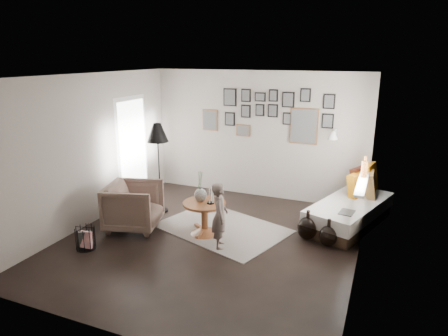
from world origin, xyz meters
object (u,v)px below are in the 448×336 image
at_px(armchair, 134,206).
at_px(child, 220,216).
at_px(demijohn_large, 307,228).
at_px(magazine_basket, 85,238).
at_px(pedestal_table, 205,219).
at_px(floor_lamp, 158,136).
at_px(daybed, 350,208).
at_px(vase, 200,192).
at_px(demijohn_small, 328,236).

relative_size(armchair, child, 0.84).
bearing_deg(demijohn_large, armchair, -166.19).
relative_size(magazine_basket, demijohn_large, 0.72).
height_order(pedestal_table, floor_lamp, floor_lamp).
distance_m(daybed, magazine_basket, 4.46).
bearing_deg(demijohn_large, child, -146.11).
xyz_separation_m(magazine_basket, demijohn_large, (3.09, 1.64, 0.02)).
distance_m(pedestal_table, armchair, 1.26).
height_order(vase, child, vase).
bearing_deg(magazine_basket, floor_lamp, 81.54).
xyz_separation_m(pedestal_table, child, (0.42, -0.34, 0.27)).
relative_size(magazine_basket, child, 0.34).
relative_size(armchair, floor_lamp, 0.52).
bearing_deg(demijohn_small, pedestal_table, -170.10).
height_order(pedestal_table, child, child).
distance_m(pedestal_table, demijohn_small, 2.00).
bearing_deg(child, pedestal_table, 27.27).
xyz_separation_m(pedestal_table, demijohn_small, (1.97, 0.34, -0.09)).
bearing_deg(demijohn_large, vase, -165.36).
bearing_deg(child, magazine_basket, 90.39).
bearing_deg(floor_lamp, demijohn_large, -2.60).
xyz_separation_m(vase, demijohn_large, (1.70, 0.44, -0.53)).
xyz_separation_m(vase, magazine_basket, (-1.39, -1.20, -0.54)).
bearing_deg(magazine_basket, child, 23.89).
distance_m(daybed, demijohn_small, 1.07).
distance_m(armchair, magazine_basket, 1.00).
height_order(pedestal_table, demijohn_small, pedestal_table).
bearing_deg(daybed, demijohn_small, -83.39).
bearing_deg(magazine_basket, pedestal_table, 38.66).
bearing_deg(pedestal_table, vase, 165.96).
xyz_separation_m(magazine_basket, child, (1.89, 0.84, 0.35)).
distance_m(pedestal_table, demijohn_large, 1.68).
height_order(vase, demijohn_small, vase).
xyz_separation_m(armchair, child, (1.65, -0.11, 0.13)).
height_order(vase, armchair, vase).
bearing_deg(vase, magazine_basket, -139.30).
relative_size(magazine_basket, demijohn_small, 0.79).
bearing_deg(daybed, demijohn_large, -103.29).
distance_m(floor_lamp, demijohn_large, 3.10).
height_order(pedestal_table, demijohn_large, pedestal_table).
relative_size(floor_lamp, child, 1.62).
bearing_deg(demijohn_small, vase, -171.03).
bearing_deg(demijohn_large, demijohn_small, -18.92).
relative_size(pedestal_table, floor_lamp, 0.42).
bearing_deg(demijohn_large, magazine_basket, -152.01).
bearing_deg(armchair, demijohn_large, -91.89).
height_order(daybed, floor_lamp, floor_lamp).
bearing_deg(magazine_basket, armchair, 75.38).
relative_size(daybed, armchair, 2.40).
height_order(pedestal_table, daybed, daybed).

